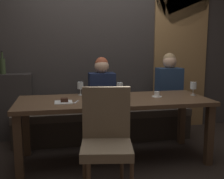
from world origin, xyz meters
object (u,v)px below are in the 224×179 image
at_px(wine_glass_near_left, 80,86).
at_px(dessert_plate, 64,101).
at_px(wine_glass_end_left, 120,86).
at_px(diner_redhead, 102,85).
at_px(wine_bottle_pale_label, 3,66).
at_px(wine_glass_end_right, 193,86).
at_px(diner_bearded, 169,81).
at_px(espresso_cup, 157,95).
at_px(dining_table, 114,106).
at_px(fork_on_table, 76,102).
at_px(chair_near_side, 106,135).
at_px(banquette_bench, 104,124).

relative_size(wine_glass_near_left, dessert_plate, 0.86).
bearing_deg(wine_glass_end_left, diner_redhead, 104.99).
distance_m(wine_bottle_pale_label, wine_glass_end_right, 2.60).
xyz_separation_m(diner_bearded, wine_glass_near_left, (-1.34, -0.40, 0.03)).
relative_size(diner_redhead, wine_glass_end_right, 4.53).
bearing_deg(dessert_plate, wine_glass_end_right, 5.09).
relative_size(wine_glass_near_left, espresso_cup, 1.37).
relative_size(dining_table, fork_on_table, 12.94).
relative_size(wine_glass_end_left, wine_glass_near_left, 1.00).
relative_size(dining_table, diner_bearded, 2.77).
bearing_deg(dessert_plate, chair_near_side, -60.12).
xyz_separation_m(diner_bearded, dessert_plate, (-1.56, -0.82, -0.07)).
height_order(dining_table, banquette_bench, dining_table).
bearing_deg(wine_glass_near_left, wine_glass_end_left, -17.45).
relative_size(chair_near_side, fork_on_table, 5.76).
distance_m(chair_near_side, wine_glass_near_left, 1.09).
relative_size(wine_glass_end_left, fork_on_table, 0.96).
bearing_deg(wine_glass_near_left, chair_near_side, -82.30).
xyz_separation_m(dining_table, wine_glass_near_left, (-0.36, 0.32, 0.20)).
relative_size(diner_redhead, espresso_cup, 6.19).
bearing_deg(wine_glass_end_left, chair_near_side, -110.14).
bearing_deg(wine_glass_near_left, diner_bearded, 16.55).
xyz_separation_m(dining_table, fork_on_table, (-0.44, -0.10, 0.09)).
xyz_separation_m(wine_glass_end_left, dessert_plate, (-0.68, -0.28, -0.10)).
xyz_separation_m(chair_near_side, diner_bearded, (1.20, 1.44, 0.27)).
bearing_deg(wine_glass_end_right, espresso_cup, -177.80).
bearing_deg(wine_glass_end_left, wine_glass_end_right, -8.44).
relative_size(banquette_bench, wine_bottle_pale_label, 7.67).
xyz_separation_m(wine_glass_near_left, espresso_cup, (0.89, -0.30, -0.09)).
bearing_deg(espresso_cup, wine_bottle_pale_label, 152.31).
xyz_separation_m(chair_near_side, wine_bottle_pale_label, (-1.17, 1.75, 0.51)).
relative_size(chair_near_side, espresso_cup, 8.17).
relative_size(banquette_bench, dessert_plate, 13.16).
bearing_deg(wine_glass_near_left, diner_redhead, 48.57).
relative_size(banquette_bench, wine_glass_end_left, 15.24).
bearing_deg(fork_on_table, wine_glass_end_left, 46.21).
bearing_deg(diner_redhead, dining_table, -87.67).
bearing_deg(diner_bearded, banquette_bench, -178.82).
height_order(chair_near_side, wine_glass_end_left, chair_near_side).
distance_m(diner_bearded, wine_bottle_pale_label, 2.40).
height_order(wine_glass_end_left, wine_glass_near_left, same).
height_order(chair_near_side, wine_bottle_pale_label, wine_bottle_pale_label).
distance_m(banquette_bench, chair_near_side, 1.48).
bearing_deg(wine_bottle_pale_label, wine_glass_end_left, -29.73).
bearing_deg(espresso_cup, wine_glass_end_right, 2.20).
relative_size(chair_near_side, wine_glass_near_left, 5.98).
relative_size(chair_near_side, wine_glass_end_right, 5.98).
bearing_deg(wine_bottle_pale_label, dining_table, -36.59).
relative_size(chair_near_side, wine_glass_end_left, 5.98).
distance_m(chair_near_side, wine_bottle_pale_label, 2.17).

